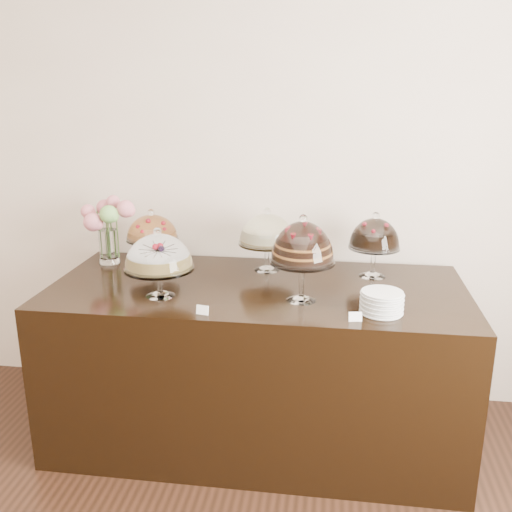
# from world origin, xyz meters

# --- Properties ---
(wall_back) EXTENTS (5.00, 0.04, 3.00)m
(wall_back) POSITION_xyz_m (0.00, 3.00, 1.50)
(wall_back) COLOR beige
(wall_back) RESTS_ON ground
(display_counter) EXTENTS (2.20, 1.00, 0.90)m
(display_counter) POSITION_xyz_m (0.19, 2.45, 0.45)
(display_counter) COLOR black
(display_counter) RESTS_ON ground
(cake_stand_sugar_sponge) EXTENTS (0.35, 0.35, 0.36)m
(cake_stand_sugar_sponge) POSITION_xyz_m (-0.27, 2.23, 1.12)
(cake_stand_sugar_sponge) COLOR white
(cake_stand_sugar_sponge) RESTS_ON display_counter
(cake_stand_choco_layer) EXTENTS (0.32, 0.32, 0.44)m
(cake_stand_choco_layer) POSITION_xyz_m (0.44, 2.27, 1.18)
(cake_stand_choco_layer) COLOR white
(cake_stand_choco_layer) RESTS_ON display_counter
(cake_stand_cheesecake) EXTENTS (0.33, 0.33, 0.37)m
(cake_stand_cheesecake) POSITION_xyz_m (0.21, 2.73, 1.13)
(cake_stand_cheesecake) COLOR white
(cake_stand_cheesecake) RESTS_ON display_counter
(cake_stand_dark_choco) EXTENTS (0.28, 0.28, 0.37)m
(cake_stand_dark_choco) POSITION_xyz_m (0.81, 2.70, 1.13)
(cake_stand_dark_choco) COLOR white
(cake_stand_dark_choco) RESTS_ON display_counter
(cake_stand_fruit_tart) EXTENTS (0.30, 0.30, 0.34)m
(cake_stand_fruit_tart) POSITION_xyz_m (-0.47, 2.72, 1.12)
(cake_stand_fruit_tart) COLOR white
(cake_stand_fruit_tart) RESTS_ON display_counter
(flower_vase) EXTENTS (0.33, 0.27, 0.40)m
(flower_vase) POSITION_xyz_m (-0.74, 2.72, 1.15)
(flower_vase) COLOR white
(flower_vase) RESTS_ON display_counter
(plate_stack) EXTENTS (0.20, 0.20, 0.10)m
(plate_stack) POSITION_xyz_m (0.82, 2.16, 0.95)
(plate_stack) COLOR white
(plate_stack) RESTS_ON display_counter
(price_card_left) EXTENTS (0.06, 0.03, 0.04)m
(price_card_left) POSITION_xyz_m (-0.01, 2.02, 0.92)
(price_card_left) COLOR white
(price_card_left) RESTS_ON display_counter
(price_card_right) EXTENTS (0.06, 0.03, 0.04)m
(price_card_right) POSITION_xyz_m (0.70, 2.04, 0.92)
(price_card_right) COLOR white
(price_card_right) RESTS_ON display_counter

